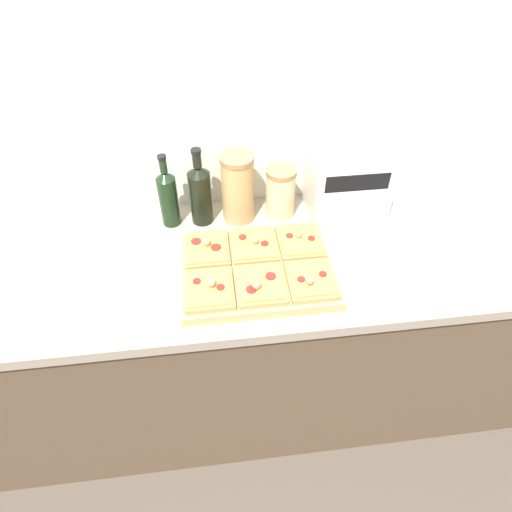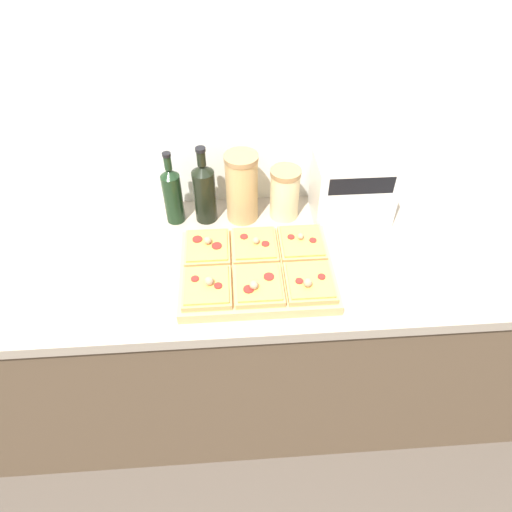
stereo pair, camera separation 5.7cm
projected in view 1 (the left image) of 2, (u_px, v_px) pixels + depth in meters
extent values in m
plane|color=#4C4238|center=(258.00, 460.00, 1.95)|extent=(12.00, 12.00, 0.00)
cube|color=silver|center=(234.00, 113.00, 1.56)|extent=(6.00, 0.06, 2.50)
cube|color=brown|center=(248.00, 339.00, 1.88)|extent=(2.60, 0.64, 0.86)
cube|color=gray|center=(247.00, 261.00, 1.56)|extent=(2.63, 0.67, 0.04)
cube|color=tan|center=(257.00, 271.00, 1.48)|extent=(0.49, 0.37, 0.03)
cube|color=tan|center=(207.00, 250.00, 1.51)|extent=(0.15, 0.17, 0.02)
cube|color=gold|center=(206.00, 247.00, 1.50)|extent=(0.13, 0.15, 0.01)
cylinder|color=maroon|center=(196.00, 241.00, 1.51)|extent=(0.03, 0.03, 0.00)
cylinder|color=maroon|center=(216.00, 247.00, 1.49)|extent=(0.03, 0.03, 0.00)
sphere|color=#937A5B|center=(207.00, 242.00, 1.49)|extent=(0.03, 0.03, 0.03)
cube|color=tan|center=(254.00, 246.00, 1.52)|extent=(0.15, 0.17, 0.02)
cube|color=gold|center=(254.00, 243.00, 1.51)|extent=(0.13, 0.15, 0.01)
cylinder|color=maroon|center=(243.00, 237.00, 1.52)|extent=(0.03, 0.03, 0.00)
cylinder|color=maroon|center=(265.00, 243.00, 1.50)|extent=(0.03, 0.03, 0.00)
sphere|color=#937A5B|center=(255.00, 241.00, 1.50)|extent=(0.02, 0.02, 0.02)
cube|color=tan|center=(300.00, 242.00, 1.54)|extent=(0.15, 0.17, 0.02)
cube|color=gold|center=(301.00, 239.00, 1.53)|extent=(0.13, 0.15, 0.01)
cylinder|color=maroon|center=(290.00, 236.00, 1.53)|extent=(0.02, 0.02, 0.00)
cylinder|color=maroon|center=(312.00, 238.00, 1.52)|extent=(0.02, 0.02, 0.00)
sphere|color=#937A5B|center=(299.00, 235.00, 1.52)|extent=(0.02, 0.02, 0.02)
cube|color=tan|center=(209.00, 290.00, 1.38)|extent=(0.15, 0.17, 0.02)
cube|color=gold|center=(209.00, 287.00, 1.37)|extent=(0.13, 0.15, 0.01)
cylinder|color=maroon|center=(197.00, 281.00, 1.38)|extent=(0.03, 0.03, 0.00)
cylinder|color=maroon|center=(221.00, 287.00, 1.36)|extent=(0.03, 0.03, 0.00)
sphere|color=#937A5B|center=(211.00, 283.00, 1.36)|extent=(0.03, 0.03, 0.03)
cube|color=tan|center=(261.00, 285.00, 1.39)|extent=(0.15, 0.17, 0.02)
cube|color=gold|center=(261.00, 282.00, 1.39)|extent=(0.13, 0.15, 0.01)
cylinder|color=maroon|center=(251.00, 289.00, 1.36)|extent=(0.03, 0.03, 0.00)
cylinder|color=maroon|center=(271.00, 276.00, 1.39)|extent=(0.03, 0.03, 0.00)
sphere|color=#937A5B|center=(257.00, 285.00, 1.35)|extent=(0.03, 0.03, 0.03)
cube|color=tan|center=(311.00, 281.00, 1.41)|extent=(0.15, 0.17, 0.02)
cube|color=gold|center=(312.00, 277.00, 1.40)|extent=(0.13, 0.15, 0.01)
cylinder|color=maroon|center=(301.00, 279.00, 1.39)|extent=(0.02, 0.02, 0.00)
cylinder|color=maroon|center=(323.00, 274.00, 1.40)|extent=(0.02, 0.02, 0.00)
sphere|color=#937A5B|center=(310.00, 281.00, 1.37)|extent=(0.03, 0.03, 0.03)
cylinder|color=black|center=(169.00, 201.00, 1.61)|extent=(0.07, 0.07, 0.19)
cone|color=black|center=(165.00, 175.00, 1.54)|extent=(0.07, 0.07, 0.03)
cylinder|color=black|center=(163.00, 165.00, 1.51)|extent=(0.03, 0.03, 0.05)
cylinder|color=black|center=(162.00, 157.00, 1.49)|extent=(0.03, 0.03, 0.01)
cylinder|color=black|center=(201.00, 198.00, 1.62)|extent=(0.08, 0.08, 0.20)
cone|color=black|center=(198.00, 170.00, 1.54)|extent=(0.08, 0.08, 0.03)
cylinder|color=black|center=(197.00, 160.00, 1.51)|extent=(0.03, 0.03, 0.05)
cylinder|color=black|center=(196.00, 151.00, 1.49)|extent=(0.03, 0.03, 0.01)
cylinder|color=tan|center=(238.00, 190.00, 1.62)|extent=(0.11, 0.11, 0.24)
cylinder|color=#937047|center=(237.00, 158.00, 1.53)|extent=(0.12, 0.12, 0.02)
cylinder|color=beige|center=(280.00, 195.00, 1.65)|extent=(0.10, 0.10, 0.18)
cylinder|color=#937047|center=(281.00, 172.00, 1.58)|extent=(0.11, 0.11, 0.02)
cube|color=beige|center=(347.00, 185.00, 1.65)|extent=(0.28, 0.19, 0.23)
cube|color=black|center=(357.00, 182.00, 1.54)|extent=(0.22, 0.01, 0.07)
cube|color=black|center=(389.00, 179.00, 1.65)|extent=(0.02, 0.02, 0.02)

